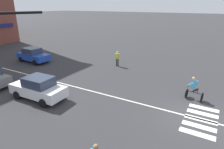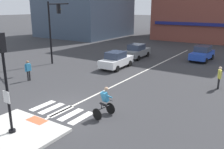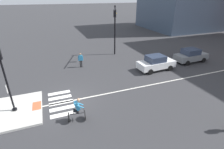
{
  "view_description": "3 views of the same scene",
  "coord_description": "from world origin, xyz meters",
  "px_view_note": "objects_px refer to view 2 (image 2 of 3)",
  "views": [
    {
      "loc": [
        -11.15,
        -0.79,
        6.4
      ],
      "look_at": [
        -0.38,
        5.46,
        1.88
      ],
      "focal_mm": 31.24,
      "sensor_mm": 36.0,
      "label": 1
    },
    {
      "loc": [
        9.57,
        -9.47,
        5.85
      ],
      "look_at": [
        0.55,
        4.16,
        1.24
      ],
      "focal_mm": 38.83,
      "sensor_mm": 36.0,
      "label": 2
    },
    {
      "loc": [
        11.77,
        -0.67,
        7.6
      ],
      "look_at": [
        -0.61,
        4.08,
        1.39
      ],
      "focal_mm": 27.64,
      "sensor_mm": 36.0,
      "label": 3
    }
  ],
  "objects_px": {
    "signal_pole": "(5,75)",
    "pedestrian_waiting_far_side": "(219,76)",
    "car_grey_westbound_distant": "(137,51)",
    "car_white_westbound_far": "(116,60)",
    "car_blue_eastbound_distant": "(202,53)",
    "cyclist": "(105,102)",
    "traffic_light_mast": "(53,24)",
    "pedestrian_at_curb_left": "(28,69)"
  },
  "relations": [
    {
      "from": "pedestrian_at_curb_left",
      "to": "cyclist",
      "type": "bearing_deg",
      "value": -12.97
    },
    {
      "from": "car_grey_westbound_distant",
      "to": "cyclist",
      "type": "height_order",
      "value": "cyclist"
    },
    {
      "from": "car_grey_westbound_distant",
      "to": "car_white_westbound_far",
      "type": "xyz_separation_m",
      "value": [
        0.59,
        -5.4,
        0.0
      ]
    },
    {
      "from": "car_blue_eastbound_distant",
      "to": "pedestrian_at_curb_left",
      "type": "distance_m",
      "value": 18.49
    },
    {
      "from": "car_grey_westbound_distant",
      "to": "cyclist",
      "type": "bearing_deg",
      "value": -68.36
    },
    {
      "from": "car_grey_westbound_distant",
      "to": "pedestrian_at_curb_left",
      "type": "distance_m",
      "value": 13.25
    },
    {
      "from": "car_grey_westbound_distant",
      "to": "pedestrian_at_curb_left",
      "type": "xyz_separation_m",
      "value": [
        -3.09,
        -12.88,
        0.17
      ]
    },
    {
      "from": "traffic_light_mast",
      "to": "car_white_westbound_far",
      "type": "bearing_deg",
      "value": 23.25
    },
    {
      "from": "traffic_light_mast",
      "to": "pedestrian_waiting_far_side",
      "type": "relative_size",
      "value": 3.78
    },
    {
      "from": "car_grey_westbound_distant",
      "to": "pedestrian_waiting_far_side",
      "type": "distance_m",
      "value": 12.11
    },
    {
      "from": "car_blue_eastbound_distant",
      "to": "cyclist",
      "type": "distance_m",
      "value": 17.76
    },
    {
      "from": "signal_pole",
      "to": "car_white_westbound_far",
      "type": "distance_m",
      "value": 14.05
    },
    {
      "from": "car_blue_eastbound_distant",
      "to": "cyclist",
      "type": "height_order",
      "value": "cyclist"
    },
    {
      "from": "signal_pole",
      "to": "pedestrian_at_curb_left",
      "type": "distance_m",
      "value": 9.15
    },
    {
      "from": "pedestrian_at_curb_left",
      "to": "signal_pole",
      "type": "bearing_deg",
      "value": -43.12
    },
    {
      "from": "cyclist",
      "to": "signal_pole",
      "type": "bearing_deg",
      "value": -121.84
    },
    {
      "from": "car_blue_eastbound_distant",
      "to": "pedestrian_at_curb_left",
      "type": "xyz_separation_m",
      "value": [
        -9.83,
        -15.66,
        0.17
      ]
    },
    {
      "from": "car_blue_eastbound_distant",
      "to": "pedestrian_waiting_far_side",
      "type": "relative_size",
      "value": 2.5
    },
    {
      "from": "car_grey_westbound_distant",
      "to": "car_blue_eastbound_distant",
      "type": "bearing_deg",
      "value": 22.35
    },
    {
      "from": "cyclist",
      "to": "car_blue_eastbound_distant",
      "type": "bearing_deg",
      "value": 87.39
    },
    {
      "from": "car_white_westbound_far",
      "to": "pedestrian_at_curb_left",
      "type": "relative_size",
      "value": 2.49
    },
    {
      "from": "car_white_westbound_far",
      "to": "signal_pole",
      "type": "bearing_deg",
      "value": -78.18
    },
    {
      "from": "car_grey_westbound_distant",
      "to": "pedestrian_at_curb_left",
      "type": "bearing_deg",
      "value": -103.47
    },
    {
      "from": "traffic_light_mast",
      "to": "cyclist",
      "type": "height_order",
      "value": "traffic_light_mast"
    },
    {
      "from": "traffic_light_mast",
      "to": "cyclist",
      "type": "distance_m",
      "value": 13.62
    },
    {
      "from": "cyclist",
      "to": "pedestrian_at_curb_left",
      "type": "relative_size",
      "value": 1.01
    },
    {
      "from": "traffic_light_mast",
      "to": "pedestrian_waiting_far_side",
      "type": "distance_m",
      "value": 15.83
    },
    {
      "from": "signal_pole",
      "to": "pedestrian_waiting_far_side",
      "type": "xyz_separation_m",
      "value": [
        6.77,
        12.48,
        -1.96
      ]
    },
    {
      "from": "car_grey_westbound_distant",
      "to": "signal_pole",
      "type": "bearing_deg",
      "value": -79.75
    },
    {
      "from": "car_blue_eastbound_distant",
      "to": "car_grey_westbound_distant",
      "type": "height_order",
      "value": "same"
    },
    {
      "from": "pedestrian_waiting_far_side",
      "to": "traffic_light_mast",
      "type": "bearing_deg",
      "value": -174.85
    },
    {
      "from": "traffic_light_mast",
      "to": "car_grey_westbound_distant",
      "type": "relative_size",
      "value": 1.52
    },
    {
      "from": "signal_pole",
      "to": "pedestrian_at_curb_left",
      "type": "height_order",
      "value": "signal_pole"
    },
    {
      "from": "traffic_light_mast",
      "to": "car_blue_eastbound_distant",
      "type": "relative_size",
      "value": 1.51
    },
    {
      "from": "signal_pole",
      "to": "car_grey_westbound_distant",
      "type": "relative_size",
      "value": 1.12
    },
    {
      "from": "car_blue_eastbound_distant",
      "to": "pedestrian_waiting_far_side",
      "type": "height_order",
      "value": "pedestrian_waiting_far_side"
    },
    {
      "from": "car_blue_eastbound_distant",
      "to": "cyclist",
      "type": "relative_size",
      "value": 2.49
    },
    {
      "from": "signal_pole",
      "to": "car_blue_eastbound_distant",
      "type": "bearing_deg",
      "value": 81.35
    },
    {
      "from": "cyclist",
      "to": "car_white_westbound_far",
      "type": "bearing_deg",
      "value": 119.21
    },
    {
      "from": "cyclist",
      "to": "pedestrian_waiting_far_side",
      "type": "bearing_deg",
      "value": 63.19
    },
    {
      "from": "car_white_westbound_far",
      "to": "pedestrian_waiting_far_side",
      "type": "height_order",
      "value": "pedestrian_waiting_far_side"
    },
    {
      "from": "traffic_light_mast",
      "to": "car_white_westbound_far",
      "type": "distance_m",
      "value": 7.17
    }
  ]
}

